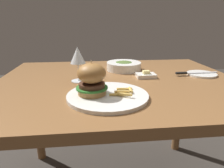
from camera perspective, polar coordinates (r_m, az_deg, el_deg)
The scene contains 9 objects.
dining_table at distance 1.02m, azimuth 1.97°, elevation -3.38°, with size 1.20×0.95×0.74m.
main_plate at distance 0.77m, azimuth -1.25°, elevation -3.37°, with size 0.31×0.31×0.01m, color white.
burger_sandwich at distance 0.75m, azimuth -5.82°, elevation 1.44°, with size 0.12×0.12×0.13m.
fries_pile at distance 0.77m, azimuth 3.33°, elevation -2.24°, with size 0.10×0.10×0.02m.
wine_glass at distance 0.95m, azimuth -9.76°, elevation 7.70°, with size 0.07×0.07×0.17m.
bread_plate at distance 1.18m, azimuth 24.25°, elevation 2.59°, with size 0.15×0.15×0.01m, color white.
table_knife at distance 1.15m, azimuth 22.12°, elevation 2.96°, with size 0.24×0.02×0.01m.
butter_dish at distance 1.04m, azimuth 9.68°, elevation 2.48°, with size 0.10×0.07×0.04m.
soup_bowl at distance 1.18m, azimuth 3.38°, elevation 5.24°, with size 0.20×0.20×0.05m.
Camera 1 is at (-0.14, -0.94, 1.02)m, focal length 32.00 mm.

